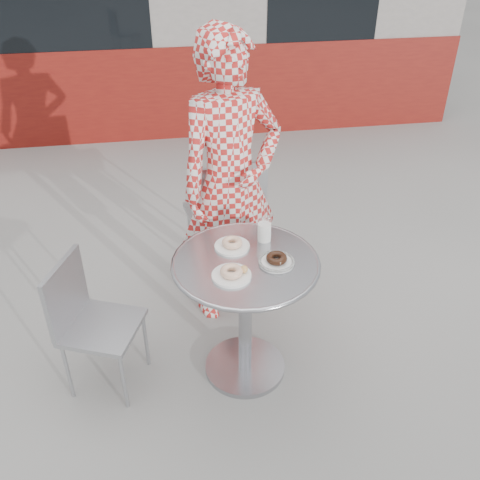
{
  "coord_description": "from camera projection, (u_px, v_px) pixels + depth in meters",
  "views": [
    {
      "loc": [
        -0.42,
        -2.17,
        2.38
      ],
      "look_at": [
        -0.05,
        0.11,
        0.85
      ],
      "focal_mm": 40.0,
      "sensor_mm": 36.0,
      "label": 1
    }
  ],
  "objects": [
    {
      "name": "bistro_table",
      "position": [
        245.0,
        290.0,
        2.84
      ],
      "size": [
        0.77,
        0.77,
        0.78
      ],
      "rotation": [
        0.0,
        0.0,
        0.12
      ],
      "color": "#B1B1B5",
      "rests_on": "ground"
    },
    {
      "name": "chair_far",
      "position": [
        224.0,
        241.0,
        3.77
      ],
      "size": [
        0.52,
        0.53,
        0.98
      ],
      "rotation": [
        0.0,
        0.0,
        3.28
      ],
      "color": "#9FA2A7",
      "rests_on": "ground"
    },
    {
      "name": "plate_far",
      "position": [
        232.0,
        244.0,
        2.84
      ],
      "size": [
        0.19,
        0.19,
        0.05
      ],
      "rotation": [
        0.0,
        0.0,
        0.01
      ],
      "color": "white",
      "rests_on": "bistro_table"
    },
    {
      "name": "plate_near",
      "position": [
        232.0,
        273.0,
        2.62
      ],
      "size": [
        0.2,
        0.2,
        0.05
      ],
      "rotation": [
        0.0,
        0.0,
        -0.24
      ],
      "color": "white",
      "rests_on": "bistro_table"
    },
    {
      "name": "plate_checker",
      "position": [
        276.0,
        261.0,
        2.72
      ],
      "size": [
        0.19,
        0.19,
        0.05
      ],
      "rotation": [
        0.0,
        0.0,
        -0.0
      ],
      "color": "white",
      "rests_on": "bistro_table"
    },
    {
      "name": "seated_person",
      "position": [
        231.0,
        184.0,
        3.18
      ],
      "size": [
        0.77,
        0.63,
        1.82
      ],
      "primitive_type": "imported",
      "rotation": [
        0.0,
        0.0,
        0.34
      ],
      "color": "red",
      "rests_on": "ground"
    },
    {
      "name": "ground",
      "position": [
        252.0,
        369.0,
        3.16
      ],
      "size": [
        60.0,
        60.0,
        0.0
      ],
      "primitive_type": "plane",
      "color": "gray",
      "rests_on": "ground"
    },
    {
      "name": "milk_cup",
      "position": [
        264.0,
        231.0,
        2.87
      ],
      "size": [
        0.08,
        0.08,
        0.12
      ],
      "rotation": [
        0.0,
        0.0,
        -0.14
      ],
      "color": "white",
      "rests_on": "bistro_table"
    },
    {
      "name": "chair_left",
      "position": [
        105.0,
        348.0,
        2.97
      ],
      "size": [
        0.49,
        0.49,
        0.79
      ],
      "rotation": [
        0.0,
        0.0,
        1.19
      ],
      "color": "#9FA2A7",
      "rests_on": "ground"
    }
  ]
}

